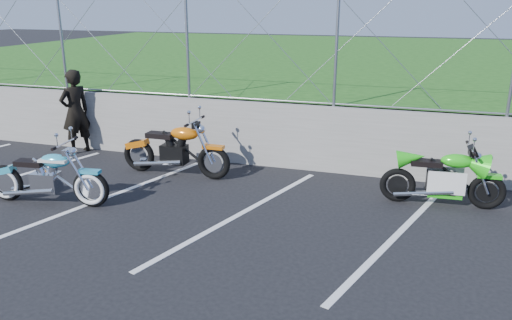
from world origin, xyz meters
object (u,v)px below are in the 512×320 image
(cruiser_turquoise, at_px, (48,179))
(person_standing, at_px, (75,112))
(naked_orange, at_px, (177,151))
(sportbike_green, at_px, (444,180))

(cruiser_turquoise, bearing_deg, person_standing, 110.50)
(cruiser_turquoise, height_order, person_standing, person_standing)
(naked_orange, xyz_separation_m, sportbike_green, (4.81, -0.04, -0.04))
(cruiser_turquoise, xyz_separation_m, naked_orange, (1.37, 1.92, 0.05))
(naked_orange, height_order, sportbike_green, naked_orange)
(naked_orange, relative_size, person_standing, 1.22)
(naked_orange, distance_m, sportbike_green, 4.81)
(cruiser_turquoise, relative_size, person_standing, 1.18)
(cruiser_turquoise, xyz_separation_m, sportbike_green, (6.17, 1.88, 0.01))
(sportbike_green, bearing_deg, person_standing, 170.06)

